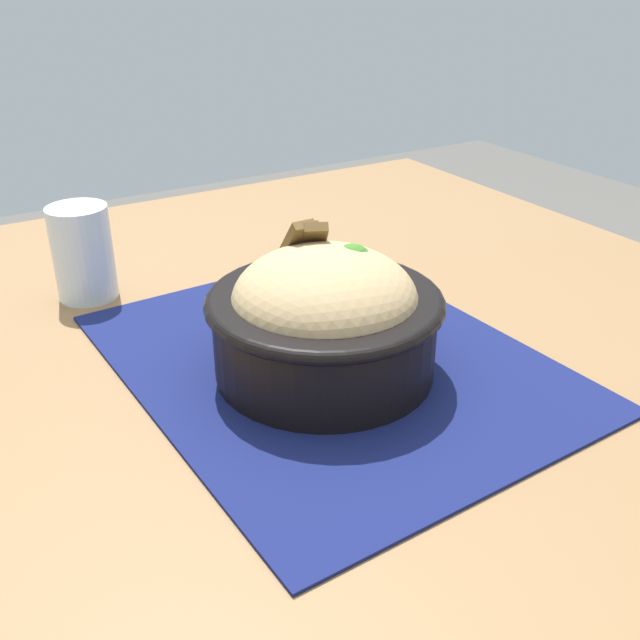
# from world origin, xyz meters

# --- Properties ---
(table) EXTENTS (1.04, 0.99, 0.77)m
(table) POSITION_xyz_m (0.00, 0.00, 0.70)
(table) COLOR olive
(table) RESTS_ON ground_plane
(placemat) EXTENTS (0.43, 0.35, 0.00)m
(placemat) POSITION_xyz_m (-0.01, -0.01, 0.77)
(placemat) COLOR #11194C
(placemat) RESTS_ON table
(bowl) EXTENTS (0.21, 0.21, 0.12)m
(bowl) POSITION_xyz_m (-0.02, 0.00, 0.83)
(bowl) COLOR black
(bowl) RESTS_ON placemat
(fork) EXTENTS (0.03, 0.13, 0.00)m
(fork) POSITION_xyz_m (0.07, -0.02, 0.78)
(fork) COLOR silver
(fork) RESTS_ON placemat
(drinking_glass) EXTENTS (0.06, 0.06, 0.10)m
(drinking_glass) POSITION_xyz_m (0.24, 0.13, 0.82)
(drinking_glass) COLOR silver
(drinking_glass) RESTS_ON table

